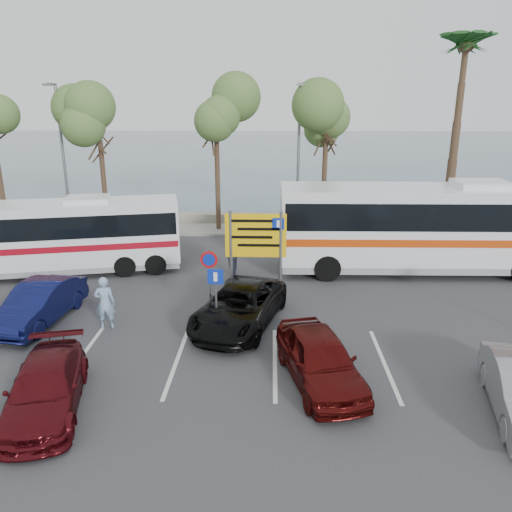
{
  "coord_description": "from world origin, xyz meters",
  "views": [
    {
      "loc": [
        1.55,
        -14.03,
        7.42
      ],
      "look_at": [
        1.02,
        3.0,
        1.99
      ],
      "focal_mm": 35.0,
      "sensor_mm": 36.0,
      "label": 1
    }
  ],
  "objects_px": {
    "car_maroon": "(45,388)",
    "pedestrian_near": "(105,303)",
    "direction_sign": "(256,243)",
    "coach_bus_left": "(53,239)",
    "street_lamp_left": "(62,151)",
    "pedestrian_far": "(235,254)",
    "car_red": "(320,359)",
    "suv_black": "(239,306)",
    "street_lamp_right": "(299,152)",
    "car_blue": "(39,303)",
    "coach_bus_right": "(430,231)"
  },
  "relations": [
    {
      "from": "car_maroon",
      "to": "pedestrian_near",
      "type": "bearing_deg",
      "value": 76.51
    },
    {
      "from": "direction_sign",
      "to": "coach_bus_left",
      "type": "bearing_deg",
      "value": 159.69
    },
    {
      "from": "street_lamp_left",
      "to": "pedestrian_far",
      "type": "relative_size",
      "value": 4.09
    },
    {
      "from": "car_maroon",
      "to": "car_red",
      "type": "height_order",
      "value": "car_red"
    },
    {
      "from": "suv_black",
      "to": "pedestrian_near",
      "type": "relative_size",
      "value": 2.68
    },
    {
      "from": "direction_sign",
      "to": "pedestrian_near",
      "type": "distance_m",
      "value": 5.59
    },
    {
      "from": "coach_bus_left",
      "to": "car_red",
      "type": "distance_m",
      "value": 13.8
    },
    {
      "from": "pedestrian_near",
      "to": "coach_bus_left",
      "type": "bearing_deg",
      "value": -63.17
    },
    {
      "from": "pedestrian_near",
      "to": "car_red",
      "type": "bearing_deg",
      "value": 145.87
    },
    {
      "from": "suv_black",
      "to": "direction_sign",
      "type": "bearing_deg",
      "value": 89.33
    },
    {
      "from": "suv_black",
      "to": "car_red",
      "type": "bearing_deg",
      "value": -39.88
    },
    {
      "from": "car_maroon",
      "to": "pedestrian_far",
      "type": "xyz_separation_m",
      "value": [
        3.97,
        10.0,
        0.38
      ]
    },
    {
      "from": "street_lamp_left",
      "to": "pedestrian_far",
      "type": "height_order",
      "value": "street_lamp_left"
    },
    {
      "from": "street_lamp_right",
      "to": "car_blue",
      "type": "xyz_separation_m",
      "value": [
        -9.37,
        -12.02,
        -3.91
      ]
    },
    {
      "from": "street_lamp_left",
      "to": "car_maroon",
      "type": "distance_m",
      "value": 18.49
    },
    {
      "from": "car_red",
      "to": "street_lamp_left",
      "type": "bearing_deg",
      "value": 115.92
    },
    {
      "from": "car_blue",
      "to": "car_maroon",
      "type": "distance_m",
      "value": 5.55
    },
    {
      "from": "street_lamp_left",
      "to": "coach_bus_right",
      "type": "height_order",
      "value": "street_lamp_left"
    },
    {
      "from": "coach_bus_left",
      "to": "coach_bus_right",
      "type": "height_order",
      "value": "coach_bus_right"
    },
    {
      "from": "street_lamp_left",
      "to": "car_blue",
      "type": "bearing_deg",
      "value": -73.2
    },
    {
      "from": "coach_bus_right",
      "to": "coach_bus_left",
      "type": "bearing_deg",
      "value": -177.41
    },
    {
      "from": "street_lamp_right",
      "to": "coach_bus_left",
      "type": "height_order",
      "value": "street_lamp_right"
    },
    {
      "from": "car_red",
      "to": "pedestrian_far",
      "type": "relative_size",
      "value": 2.11
    },
    {
      "from": "suv_black",
      "to": "car_blue",
      "type": "bearing_deg",
      "value": -164.12
    },
    {
      "from": "street_lamp_left",
      "to": "car_maroon",
      "type": "height_order",
      "value": "street_lamp_left"
    },
    {
      "from": "car_blue",
      "to": "pedestrian_far",
      "type": "relative_size",
      "value": 2.14
    },
    {
      "from": "car_blue",
      "to": "pedestrian_near",
      "type": "height_order",
      "value": "pedestrian_near"
    },
    {
      "from": "pedestrian_near",
      "to": "coach_bus_right",
      "type": "bearing_deg",
      "value": -163.28
    },
    {
      "from": "direction_sign",
      "to": "coach_bus_right",
      "type": "height_order",
      "value": "coach_bus_right"
    },
    {
      "from": "coach_bus_left",
      "to": "pedestrian_far",
      "type": "distance_m",
      "value": 7.94
    },
    {
      "from": "street_lamp_left",
      "to": "suv_black",
      "type": "height_order",
      "value": "street_lamp_left"
    },
    {
      "from": "coach_bus_right",
      "to": "pedestrian_far",
      "type": "bearing_deg",
      "value": -175.0
    },
    {
      "from": "street_lamp_left",
      "to": "car_blue",
      "type": "distance_m",
      "value": 13.15
    },
    {
      "from": "car_red",
      "to": "suv_black",
      "type": "bearing_deg",
      "value": 110.47
    },
    {
      "from": "street_lamp_left",
      "to": "coach_bus_right",
      "type": "xyz_separation_m",
      "value": [
        18.48,
        -6.28,
        -2.72
      ]
    },
    {
      "from": "direction_sign",
      "to": "car_blue",
      "type": "bearing_deg",
      "value": -167.04
    },
    {
      "from": "street_lamp_left",
      "to": "car_blue",
      "type": "xyz_separation_m",
      "value": [
        3.63,
        -12.02,
        -3.91
      ]
    },
    {
      "from": "street_lamp_left",
      "to": "car_blue",
      "type": "height_order",
      "value": "street_lamp_left"
    },
    {
      "from": "street_lamp_right",
      "to": "suv_black",
      "type": "relative_size",
      "value": 1.64
    },
    {
      "from": "car_blue",
      "to": "coach_bus_left",
      "type": "bearing_deg",
      "value": 114.53
    },
    {
      "from": "street_lamp_right",
      "to": "pedestrian_near",
      "type": "distance_m",
      "value": 14.69
    },
    {
      "from": "car_red",
      "to": "pedestrian_near",
      "type": "distance_m",
      "value": 7.54
    },
    {
      "from": "coach_bus_left",
      "to": "car_blue",
      "type": "bearing_deg",
      "value": -72.8
    },
    {
      "from": "car_red",
      "to": "suv_black",
      "type": "height_order",
      "value": "car_red"
    },
    {
      "from": "street_lamp_left",
      "to": "car_red",
      "type": "relative_size",
      "value": 1.93
    },
    {
      "from": "street_lamp_left",
      "to": "coach_bus_left",
      "type": "height_order",
      "value": "street_lamp_left"
    },
    {
      "from": "coach_bus_right",
      "to": "pedestrian_near",
      "type": "relative_size",
      "value": 7.16
    },
    {
      "from": "street_lamp_left",
      "to": "pedestrian_near",
      "type": "distance_m",
      "value": 14.29
    },
    {
      "from": "pedestrian_far",
      "to": "direction_sign",
      "type": "bearing_deg",
      "value": 168.49
    },
    {
      "from": "coach_bus_right",
      "to": "suv_black",
      "type": "relative_size",
      "value": 2.67
    }
  ]
}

